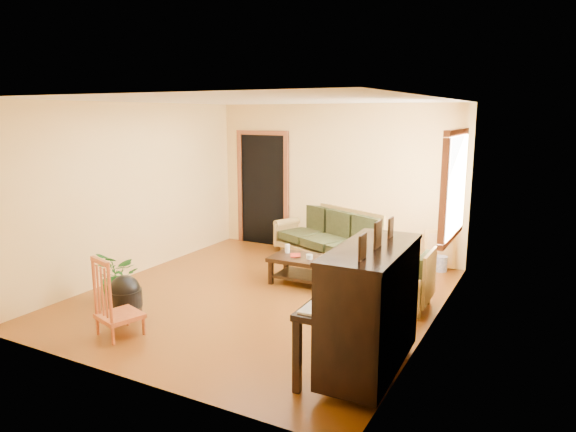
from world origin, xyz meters
The scene contains 16 objects.
floor centered at (0.00, 0.00, 0.00)m, with size 5.00×5.00×0.00m, color #592B0B.
doorway centered at (-1.45, 2.48, 1.02)m, with size 1.08×0.16×2.05m, color black.
window centered at (2.21, 1.30, 1.50)m, with size 0.12×1.36×1.46m, color white.
sofa centered at (0.09, 1.97, 0.44)m, with size 2.05×0.86×0.88m, color olive.
coffee_table centered at (0.34, 0.73, 0.20)m, with size 1.09×0.60×0.40m, color black.
armchair centered at (1.80, 0.47, 0.39)m, with size 0.75×0.79×0.79m, color olive.
piano centered at (1.98, -1.35, 0.62)m, with size 0.83×1.41×1.25m, color black.
footstool centered at (-1.11, -1.39, 0.19)m, with size 0.40×0.40×0.38m, color black.
red_chair centered at (-0.76, -1.82, 0.45)m, with size 0.42×0.46×0.91m, color #9A421C.
leaning_frame centered at (1.85, 2.41, 0.32)m, with size 0.48×0.11×0.64m, color #B78A3D.
ceramic_crock centered at (1.91, 2.27, 0.12)m, with size 0.19×0.19×0.24m, color #374CA5.
potted_plant centered at (-1.54, -1.07, 0.35)m, with size 0.63×0.54×0.70m, color #1D5A19.
book centered at (0.07, 0.69, 0.41)m, with size 0.15×0.20×0.02m, color maroon.
candle centered at (-0.05, 0.83, 0.46)m, with size 0.07×0.07×0.13m, color silver.
glass_jar centered at (0.38, 0.69, 0.43)m, with size 0.10×0.10×0.06m, color silver.
remote centered at (0.53, 0.80, 0.41)m, with size 0.14×0.04×0.01m, color black.
Camera 1 is at (3.42, -5.69, 2.43)m, focal length 32.00 mm.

